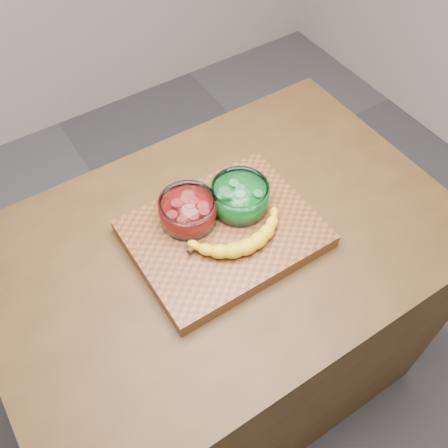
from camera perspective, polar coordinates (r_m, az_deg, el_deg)
ground at (r=2.06m, az=0.00°, el=-16.49°), size 3.50×3.50×0.00m
counter at (r=1.65m, az=0.00°, el=-10.87°), size 1.20×0.80×0.90m
cutting_board at (r=1.24m, az=0.00°, el=-1.12°), size 0.45×0.35×0.04m
bowl_red at (r=1.22m, az=-4.13°, el=1.54°), size 0.14×0.14×0.07m
bowl_green at (r=1.25m, az=1.81°, el=3.13°), size 0.15×0.15×0.07m
banana at (r=1.19m, az=1.90°, el=-1.28°), size 0.28×0.14×0.04m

